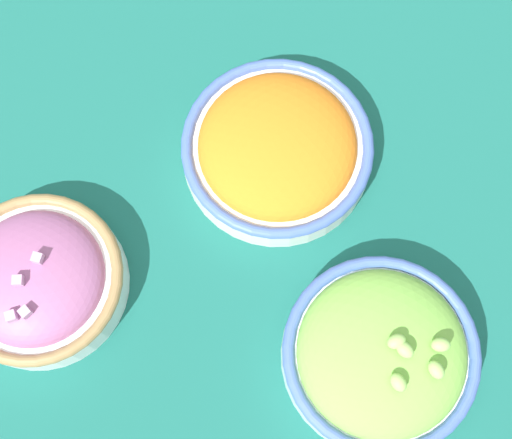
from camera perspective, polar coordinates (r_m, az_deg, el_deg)
ground_plane at (r=0.75m, az=-0.00°, el=-0.66°), size 3.00×3.00×0.00m
bowl_carrots at (r=0.75m, az=1.94°, el=5.68°), size 0.20×0.20×0.06m
bowl_red_onion at (r=0.74m, az=-17.09°, el=-4.61°), size 0.17×0.17×0.07m
bowl_lettuce at (r=0.70m, az=9.93°, el=-10.54°), size 0.19×0.19×0.08m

